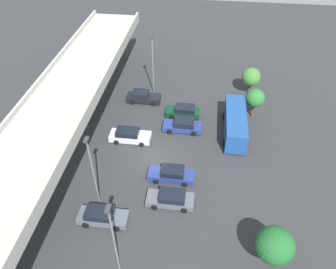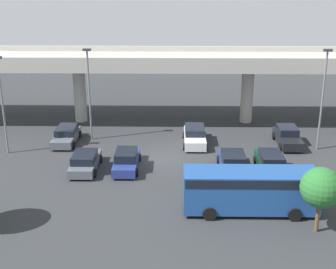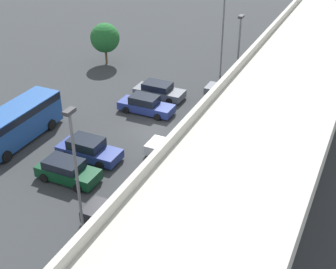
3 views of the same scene
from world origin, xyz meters
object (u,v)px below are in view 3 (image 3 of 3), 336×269
at_px(parked_car_1, 159,91).
at_px(parked_car_4, 88,149).
at_px(parked_car_5, 67,171).
at_px(tree_front_left, 105,38).
at_px(parked_car_6, 122,217).
at_px(lamp_post_near_aisle, 223,30).
at_px(parked_car_0, 232,91).
at_px(parked_car_3, 180,150).
at_px(shuttle_bus, 15,122).
at_px(lamp_post_by_overpass, 238,57).
at_px(lamp_post_mid_lot, 77,173).
at_px(parked_car_2, 146,105).

xyz_separation_m(parked_car_1, parked_car_4, (11.44, -0.13, 0.05)).
relative_size(parked_car_5, tree_front_left, 0.99).
bearing_deg(parked_car_6, lamp_post_near_aisle, -84.13).
bearing_deg(parked_car_0, parked_car_3, 89.57).
relative_size(parked_car_3, shuttle_bus, 0.58).
relative_size(parked_car_4, tree_front_left, 1.08).
xyz_separation_m(shuttle_bus, tree_front_left, (-17.03, -2.41, 1.20)).
height_order(parked_car_0, parked_car_6, parked_car_6).
height_order(shuttle_bus, lamp_post_by_overpass, lamp_post_by_overpass).
bearing_deg(parked_car_5, parked_car_6, -24.25).
xyz_separation_m(parked_car_1, parked_car_3, (8.72, 6.00, 0.05)).
height_order(lamp_post_near_aisle, lamp_post_by_overpass, lamp_post_by_overpass).
bearing_deg(parked_car_1, parked_car_3, -55.47).
bearing_deg(lamp_post_mid_lot, parked_car_0, 176.68).
xyz_separation_m(parked_car_6, lamp_post_by_overpass, (-17.71, 1.13, 4.12)).
height_order(parked_car_3, tree_front_left, tree_front_left).
xyz_separation_m(lamp_post_by_overpass, tree_front_left, (-4.54, -15.93, -2.00)).
bearing_deg(parked_car_4, lamp_post_near_aisle, 79.19).
relative_size(parked_car_0, lamp_post_mid_lot, 0.54).
height_order(parked_car_3, shuttle_bus, shuttle_bus).
distance_m(parked_car_5, lamp_post_by_overpass, 17.12).
bearing_deg(shuttle_bus, parked_car_6, -112.83).
xyz_separation_m(shuttle_bus, lamp_post_near_aisle, (-19.02, 9.90, 3.16)).
bearing_deg(parked_car_3, parked_car_4, 23.84).
height_order(parked_car_1, lamp_post_near_aisle, lamp_post_near_aisle).
distance_m(parked_car_1, lamp_post_by_overpass, 8.23).
bearing_deg(lamp_post_by_overpass, parked_car_3, -6.31).
bearing_deg(parked_car_4, parked_car_2, 86.99).
xyz_separation_m(parked_car_3, lamp_post_mid_lot, (10.61, -1.20, 4.32)).
height_order(parked_car_5, lamp_post_by_overpass, lamp_post_by_overpass).
height_order(parked_car_0, lamp_post_mid_lot, lamp_post_mid_lot).
xyz_separation_m(lamp_post_mid_lot, tree_front_left, (-24.59, -13.68, -2.19)).
bearing_deg(parked_car_1, parked_car_4, -90.67).
bearing_deg(lamp_post_near_aisle, tree_front_left, -80.81).
height_order(parked_car_2, lamp_post_by_overpass, lamp_post_by_overpass).
bearing_deg(parked_car_3, tree_front_left, -43.21).
distance_m(parked_car_3, shuttle_bus, 12.87).
bearing_deg(parked_car_0, tree_front_left, -9.22).
relative_size(parked_car_0, parked_car_6, 1.00).
bearing_deg(lamp_post_mid_lot, shuttle_bus, -123.84).
relative_size(parked_car_0, parked_car_1, 1.00).
height_order(parked_car_2, parked_car_6, parked_car_6).
xyz_separation_m(parked_car_5, tree_front_left, (-19.61, -8.96, 2.14)).
xyz_separation_m(parked_car_0, parked_car_4, (14.26, -6.23, 0.04)).
height_order(parked_car_2, lamp_post_near_aisle, lamp_post_near_aisle).
bearing_deg(shuttle_bus, lamp_post_mid_lot, -123.84).
xyz_separation_m(parked_car_0, lamp_post_mid_lot, (22.16, -1.29, 4.36)).
relative_size(parked_car_0, shuttle_bus, 0.55).
bearing_deg(parked_car_2, lamp_post_near_aisle, 73.28).
bearing_deg(parked_car_2, parked_car_3, -44.15).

